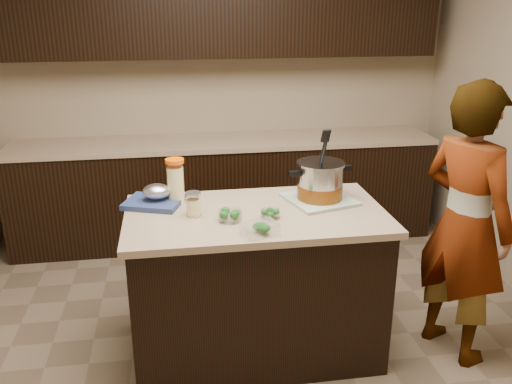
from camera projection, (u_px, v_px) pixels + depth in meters
ground_plane at (256, 347)px, 3.34m from camera, size 4.00×4.00×0.00m
room_shell at (256, 64)px, 2.77m from camera, size 4.04×4.04×2.72m
back_cabinets at (224, 134)px, 4.64m from camera, size 3.60×0.63×2.33m
island at (256, 283)px, 3.19m from camera, size 1.46×0.81×0.90m
dish_towel at (319, 199)px, 3.20m from camera, size 0.44×0.44×0.02m
stock_pot at (320, 183)px, 3.17m from camera, size 0.39×0.33×0.40m
lemonade_pitcher at (176, 183)px, 3.14m from camera, size 0.12×0.12×0.26m
mason_jar at (194, 205)px, 2.97m from camera, size 0.11×0.11×0.14m
broccoli_tub_left at (230, 216)px, 2.91m from camera, size 0.15×0.15×0.06m
broccoli_tub_right at (270, 214)px, 2.95m from camera, size 0.14×0.14×0.05m
broccoli_tub_rect at (260, 229)px, 2.74m from camera, size 0.20×0.17×0.06m
blue_tray at (155, 198)px, 3.13m from camera, size 0.38×0.34×0.12m
person at (465, 224)px, 3.07m from camera, size 0.59×0.70×1.64m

